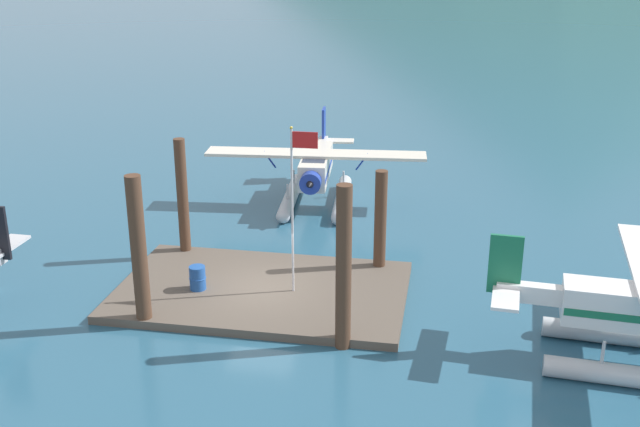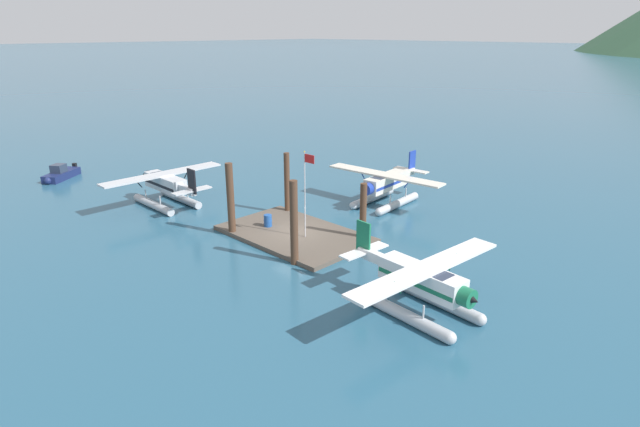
% 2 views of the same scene
% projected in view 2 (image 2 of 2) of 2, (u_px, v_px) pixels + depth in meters
% --- Properties ---
extents(ground_plane, '(1200.00, 1200.00, 0.00)m').
position_uv_depth(ground_plane, '(294.00, 236.00, 37.47)').
color(ground_plane, '#285670').
extents(dock_platform, '(10.40, 6.50, 0.30)m').
position_uv_depth(dock_platform, '(294.00, 234.00, 37.42)').
color(dock_platform, brown).
rests_on(dock_platform, ground).
extents(piling_near_left, '(0.52, 0.52, 5.26)m').
position_uv_depth(piling_near_left, '(231.00, 200.00, 36.80)').
color(piling_near_left, '#4C3323').
rests_on(piling_near_left, ground).
extents(piling_near_right, '(0.49, 0.49, 5.40)m').
position_uv_depth(piling_near_right, '(294.00, 223.00, 32.16)').
color(piling_near_right, '#4C3323').
rests_on(piling_near_right, ground).
extents(piling_far_left, '(0.44, 0.44, 4.93)m').
position_uv_depth(piling_far_left, '(287.00, 184.00, 41.23)').
color(piling_far_left, '#4C3323').
rests_on(piling_far_left, ground).
extents(piling_far_right, '(0.47, 0.47, 4.11)m').
position_uv_depth(piling_far_right, '(363.00, 212.00, 36.01)').
color(piling_far_right, '#4C3323').
rests_on(piling_far_right, ground).
extents(flagpole, '(0.95, 0.10, 6.04)m').
position_uv_depth(flagpole, '(306.00, 185.00, 35.23)').
color(flagpole, silver).
rests_on(flagpole, dock_platform).
extents(fuel_drum, '(0.62, 0.62, 0.88)m').
position_uv_depth(fuel_drum, '(268.00, 221.00, 38.34)').
color(fuel_drum, '#1E4C99').
rests_on(fuel_drum, dock_platform).
extents(seaplane_white_stbd_aft, '(7.97, 10.48, 3.84)m').
position_uv_depth(seaplane_white_stbd_aft, '(422.00, 285.00, 26.85)').
color(seaplane_white_stbd_aft, '#B7BABF').
rests_on(seaplane_white_stbd_aft, ground).
extents(seaplane_cream_bow_centre, '(10.48, 7.97, 3.84)m').
position_uv_depth(seaplane_cream_bow_centre, '(385.00, 186.00, 43.77)').
color(seaplane_cream_bow_centre, '#B7BABF').
rests_on(seaplane_cream_bow_centre, ground).
extents(seaplane_silver_port_aft, '(7.98, 10.42, 3.84)m').
position_uv_depth(seaplane_silver_port_aft, '(166.00, 187.00, 43.59)').
color(seaplane_silver_port_aft, '#B7BABF').
rests_on(seaplane_silver_port_aft, ground).
extents(boat_navy_open_sw, '(3.66, 4.29, 1.50)m').
position_uv_depth(boat_navy_open_sw, '(60.00, 174.00, 51.65)').
color(boat_navy_open_sw, navy).
rests_on(boat_navy_open_sw, ground).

